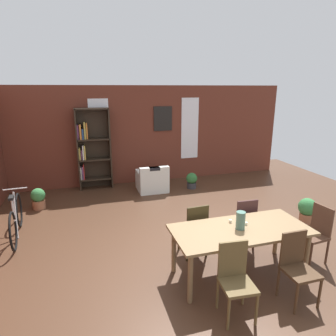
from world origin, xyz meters
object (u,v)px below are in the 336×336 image
at_px(bookshelf_tall, 91,148).
at_px(potted_plant_corner, 192,180).
at_px(dining_table, 241,234).
at_px(dining_chair_far_left, 195,228).
at_px(dining_chair_head_right, 315,232).
at_px(potted_plant_window, 38,198).
at_px(bicycle_second, 16,219).
at_px(dining_chair_near_right, 297,265).
at_px(armchair_white, 152,181).
at_px(vase_on_table, 241,220).
at_px(dining_chair_far_right, 243,221).
at_px(dining_chair_near_left, 235,277).
at_px(potted_plant_by_shelf, 307,209).

distance_m(bookshelf_tall, potted_plant_corner, 2.97).
relative_size(dining_table, dining_chair_far_left, 2.16).
bearing_deg(dining_table, dining_chair_head_right, 0.29).
height_order(dining_chair_head_right, potted_plant_window, dining_chair_head_right).
bearing_deg(bicycle_second, potted_plant_corner, 21.31).
bearing_deg(dining_chair_near_right, bicycle_second, 142.84).
height_order(dining_table, potted_plant_corner, dining_table).
xyz_separation_m(dining_chair_head_right, potted_plant_window, (-4.66, 3.63, -0.25)).
height_order(dining_chair_far_left, bicycle_second, dining_chair_far_left).
bearing_deg(armchair_white, dining_chair_head_right, -66.64).
relative_size(vase_on_table, dining_chair_far_left, 0.28).
bearing_deg(dining_chair_far_right, armchair_white, 103.60).
relative_size(dining_chair_head_right, dining_chair_near_left, 1.00).
bearing_deg(potted_plant_corner, dining_chair_far_right, -95.29).
bearing_deg(armchair_white, potted_plant_corner, -6.37).
height_order(dining_chair_far_left, armchair_white, dining_chair_far_left).
distance_m(dining_chair_far_left, potted_plant_corner, 3.52).
relative_size(dining_chair_near_left, potted_plant_window, 1.89).
relative_size(dining_chair_head_right, armchair_white, 1.18).
bearing_deg(potted_plant_corner, potted_plant_window, -175.23).
relative_size(vase_on_table, potted_plant_by_shelf, 0.49).
xyz_separation_m(bicycle_second, potted_plant_window, (0.23, 1.32, -0.10)).
bearing_deg(dining_chair_near_right, dining_chair_near_left, -179.98).
height_order(dining_table, vase_on_table, vase_on_table).
xyz_separation_m(dining_chair_far_left, dining_chair_near_right, (0.92, -1.37, 0.00)).
relative_size(vase_on_table, bicycle_second, 0.16).
distance_m(dining_chair_near_left, potted_plant_by_shelf, 3.34).
bearing_deg(dining_chair_near_left, bookshelf_tall, 105.02).
height_order(dining_chair_near_right, potted_plant_by_shelf, dining_chair_near_right).
xyz_separation_m(dining_chair_head_right, bicycle_second, (-4.89, 2.30, -0.16)).
distance_m(dining_chair_near_right, potted_plant_by_shelf, 2.64).
relative_size(dining_chair_far_left, dining_chair_near_left, 1.00).
height_order(bicycle_second, potted_plant_corner, bicycle_second).
bearing_deg(potted_plant_by_shelf, dining_table, -152.74).
xyz_separation_m(dining_chair_far_left, potted_plant_corner, (1.22, 3.29, -0.28)).
bearing_deg(potted_plant_corner, bookshelf_tall, 162.91).
height_order(dining_table, potted_plant_window, dining_table).
bearing_deg(potted_plant_corner, dining_chair_head_right, -80.87).
relative_size(dining_table, potted_plant_window, 4.09).
bearing_deg(potted_plant_corner, armchair_white, 173.63).
xyz_separation_m(dining_chair_head_right, armchair_white, (-1.77, 4.09, -0.23)).
relative_size(armchair_white, bicycle_second, 0.47).
bearing_deg(potted_plant_corner, dining_table, -100.89).
bearing_deg(bicycle_second, vase_on_table, -33.63).
xyz_separation_m(dining_chair_near_left, bookshelf_tall, (-1.47, 5.48, 0.66)).
distance_m(dining_chair_far_left, dining_chair_near_left, 1.37).
bearing_deg(potted_plant_corner, vase_on_table, -101.09).
height_order(armchair_white, potted_plant_corner, armchair_white).
bearing_deg(potted_plant_by_shelf, vase_on_table, -152.89).
height_order(dining_table, bookshelf_tall, bookshelf_tall).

